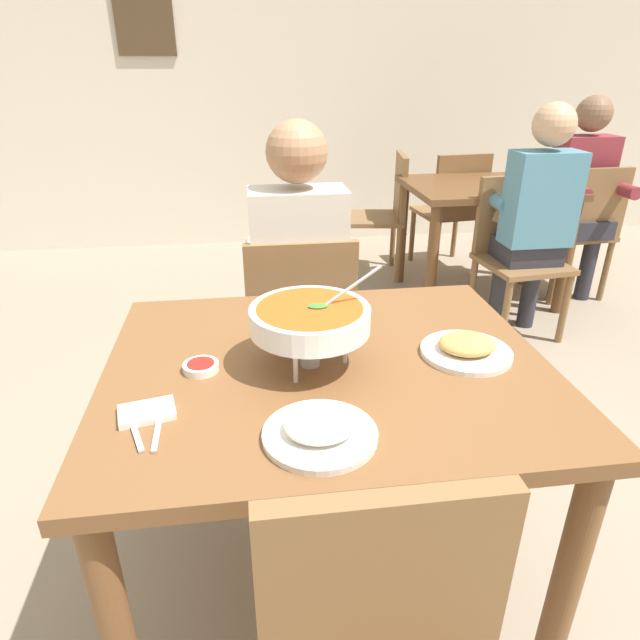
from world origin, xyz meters
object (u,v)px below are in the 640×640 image
at_px(appetizer_plate, 467,348).
at_px(chair_bg_corner, 453,206).
at_px(rice_plate, 320,430).
at_px(dining_table_far, 483,206).
at_px(dining_table_main, 328,400).
at_px(chair_bg_left, 581,226).
at_px(chair_bg_middle, 515,246).
at_px(patron_bg_left, 583,188).
at_px(chair_diner_main, 300,328).
at_px(diner_main, 298,270).
at_px(sauce_dish, 201,366).
at_px(patron_bg_middle, 535,211).
at_px(curry_bowl, 310,319).
at_px(chair_bg_right, 385,208).

relative_size(appetizer_plate, chair_bg_corner, 0.27).
height_order(rice_plate, dining_table_far, rice_plate).
bearing_deg(dining_table_main, chair_bg_left, 45.43).
height_order(dining_table_main, chair_bg_middle, chair_bg_middle).
relative_size(appetizer_plate, patron_bg_left, 0.18).
relative_size(chair_diner_main, diner_main, 0.69).
xyz_separation_m(rice_plate, dining_table_far, (1.42, 2.46, -0.16)).
bearing_deg(sauce_dish, patron_bg_middle, 42.16).
relative_size(curry_bowl, chair_bg_middle, 0.37).
bearing_deg(chair_bg_middle, rice_plate, -125.91).
relative_size(chair_bg_right, chair_bg_corner, 1.00).
xyz_separation_m(rice_plate, chair_bg_right, (0.90, 2.98, -0.29)).
relative_size(chair_diner_main, patron_bg_middle, 0.69).
height_order(chair_diner_main, rice_plate, chair_diner_main).
bearing_deg(chair_diner_main, chair_bg_right, 66.49).
bearing_deg(diner_main, patron_bg_middle, 28.90).
distance_m(rice_plate, patron_bg_left, 3.15).
xyz_separation_m(diner_main, chair_bg_right, (0.83, 1.88, -0.24)).
distance_m(dining_table_main, chair_bg_right, 2.80).
bearing_deg(dining_table_main, rice_plate, -101.54).
xyz_separation_m(rice_plate, sauce_dish, (-0.26, 0.31, -0.01)).
xyz_separation_m(chair_diner_main, appetizer_plate, (0.37, -0.77, 0.29)).
height_order(sauce_dish, chair_bg_corner, chair_bg_corner).
distance_m(diner_main, appetizer_plate, 0.88).
bearing_deg(appetizer_plate, rice_plate, -145.45).
bearing_deg(patron_bg_middle, sauce_dish, -137.84).
distance_m(sauce_dish, chair_bg_left, 3.10).
bearing_deg(patron_bg_middle, chair_diner_main, -150.08).
bearing_deg(chair_bg_middle, chair_bg_left, 30.14).
bearing_deg(appetizer_plate, patron_bg_middle, 56.86).
bearing_deg(rice_plate, patron_bg_left, 49.27).
relative_size(chair_bg_right, patron_bg_middle, 0.69).
bearing_deg(sauce_dish, chair_diner_main, 66.76).
distance_m(chair_bg_middle, chair_bg_corner, 1.02).
distance_m(diner_main, curry_bowl, 0.81).
distance_m(diner_main, chair_bg_right, 2.07).
bearing_deg(dining_table_far, rice_plate, -120.08).
relative_size(appetizer_plate, dining_table_far, 0.24).
bearing_deg(chair_bg_corner, patron_bg_left, -44.24).
bearing_deg(dining_table_far, chair_bg_right, 135.25).
bearing_deg(dining_table_far, dining_table_main, -122.35).
bearing_deg(dining_table_main, dining_table_far, 57.65).
bearing_deg(chair_bg_left, patron_bg_left, 104.83).
bearing_deg(dining_table_far, chair_bg_middle, -89.18).
xyz_separation_m(sauce_dish, patron_bg_left, (2.31, 2.07, -0.04)).
xyz_separation_m(chair_bg_left, chair_bg_middle, (-0.64, -0.37, 0.00)).
relative_size(chair_diner_main, patron_bg_left, 0.69).
height_order(dining_table_far, chair_bg_right, chair_bg_right).
distance_m(chair_diner_main, sauce_dish, 0.87).
relative_size(diner_main, appetizer_plate, 5.46).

